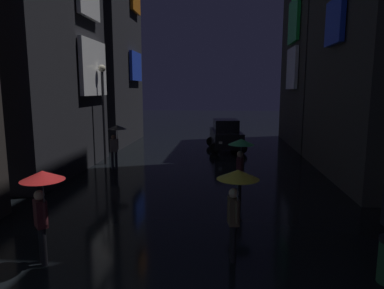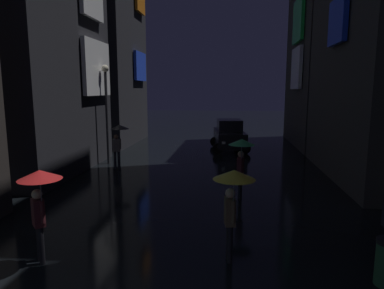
# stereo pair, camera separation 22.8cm
# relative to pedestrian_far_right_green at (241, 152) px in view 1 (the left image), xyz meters

# --- Properties ---
(building_right_far) EXTENTS (4.25, 8.30, 16.29)m
(building_right_far) POSITION_rel_pedestrian_far_right_green_xyz_m (5.88, 12.58, 6.47)
(building_right_far) COLOR #33302D
(building_right_far) RESTS_ON ground
(pedestrian_far_right_green) EXTENTS (0.90, 0.90, 2.12)m
(pedestrian_far_right_green) POSITION_rel_pedestrian_far_right_green_xyz_m (0.00, 0.00, 0.00)
(pedestrian_far_right_green) COLOR black
(pedestrian_far_right_green) RESTS_ON ground
(pedestrian_midstreet_left_red) EXTENTS (0.90, 0.90, 2.12)m
(pedestrian_midstreet_left_red) POSITION_rel_pedestrian_far_right_green_xyz_m (-4.37, -5.06, 0.00)
(pedestrian_midstreet_left_red) COLOR black
(pedestrian_midstreet_left_red) RESTS_ON ground
(pedestrian_midstreet_centre_yellow) EXTENTS (0.90, 0.90, 2.12)m
(pedestrian_midstreet_centre_yellow) POSITION_rel_pedestrian_far_right_green_xyz_m (-0.31, -4.57, 0.00)
(pedestrian_midstreet_centre_yellow) COLOR black
(pedestrian_midstreet_centre_yellow) RESTS_ON ground
(pedestrian_near_crossing_black) EXTENTS (0.90, 0.90, 2.12)m
(pedestrian_near_crossing_black) POSITION_rel_pedestrian_far_right_green_xyz_m (-5.68, 4.00, 0.00)
(pedestrian_near_crossing_black) COLOR #2D2D38
(pedestrian_near_crossing_black) RESTS_ON ground
(car_distant) EXTENTS (2.58, 4.30, 1.92)m
(car_distant) POSITION_rel_pedestrian_far_right_green_xyz_m (-0.47, 9.82, -0.74)
(car_distant) COLOR black
(car_distant) RESTS_ON ground
(streetlamp_left_far) EXTENTS (0.36, 0.36, 4.98)m
(streetlamp_left_far) POSITION_rel_pedestrian_far_right_green_xyz_m (-6.61, 5.03, 1.49)
(streetlamp_left_far) COLOR #2D2D33
(streetlamp_left_far) RESTS_ON ground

